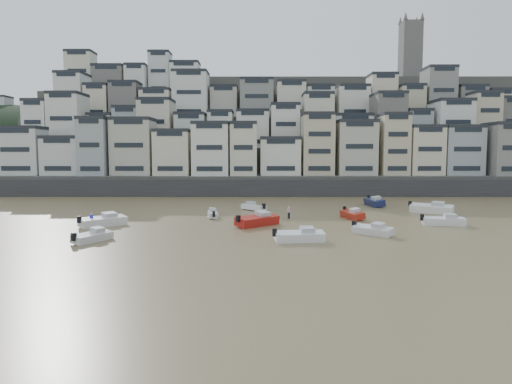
{
  "coord_description": "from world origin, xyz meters",
  "views": [
    {
      "loc": [
        6.48,
        -28.48,
        9.22
      ],
      "look_at": [
        6.25,
        30.0,
        4.0
      ],
      "focal_mm": 32.0,
      "sensor_mm": 36.0,
      "label": 1
    }
  ],
  "objects_px": {
    "boat_b": "(373,229)",
    "boat_g": "(432,207)",
    "boat_c": "(257,219)",
    "boat_e": "(352,213)",
    "boat_a": "(300,235)",
    "boat_h": "(254,206)",
    "boat_d": "(444,219)",
    "boat_f": "(213,213)",
    "person_blue": "(92,220)",
    "boat_i": "(374,201)",
    "boat_j": "(92,235)",
    "person_pink": "(289,212)",
    "boat_k": "(103,219)"
  },
  "relations": [
    {
      "from": "boat_j",
      "to": "person_blue",
      "type": "height_order",
      "value": "person_blue"
    },
    {
      "from": "boat_e",
      "to": "boat_j",
      "type": "relative_size",
      "value": 1.1
    },
    {
      "from": "boat_d",
      "to": "boat_f",
      "type": "height_order",
      "value": "boat_d"
    },
    {
      "from": "boat_a",
      "to": "boat_e",
      "type": "height_order",
      "value": "boat_a"
    },
    {
      "from": "boat_e",
      "to": "boat_a",
      "type": "bearing_deg",
      "value": -42.53
    },
    {
      "from": "boat_e",
      "to": "boat_h",
      "type": "xyz_separation_m",
      "value": [
        -13.66,
        8.77,
        -0.05
      ]
    },
    {
      "from": "boat_b",
      "to": "boat_g",
      "type": "relative_size",
      "value": 0.74
    },
    {
      "from": "boat_c",
      "to": "person_blue",
      "type": "bearing_deg",
      "value": 140.57
    },
    {
      "from": "boat_g",
      "to": "boat_i",
      "type": "relative_size",
      "value": 1.04
    },
    {
      "from": "boat_a",
      "to": "boat_d",
      "type": "relative_size",
      "value": 1.0
    },
    {
      "from": "boat_j",
      "to": "person_blue",
      "type": "distance_m",
      "value": 9.66
    },
    {
      "from": "boat_b",
      "to": "boat_d",
      "type": "xyz_separation_m",
      "value": [
        10.53,
        6.61,
        0.08
      ]
    },
    {
      "from": "boat_a",
      "to": "boat_f",
      "type": "xyz_separation_m",
      "value": [
        -10.59,
        17.34,
        -0.16
      ]
    },
    {
      "from": "boat_f",
      "to": "boat_i",
      "type": "height_order",
      "value": "boat_i"
    },
    {
      "from": "person_blue",
      "to": "boat_g",
      "type": "bearing_deg",
      "value": 15.41
    },
    {
      "from": "boat_b",
      "to": "boat_d",
      "type": "height_order",
      "value": "boat_d"
    },
    {
      "from": "boat_g",
      "to": "boat_e",
      "type": "bearing_deg",
      "value": -124.58
    },
    {
      "from": "boat_i",
      "to": "boat_k",
      "type": "bearing_deg",
      "value": -66.11
    },
    {
      "from": "boat_h",
      "to": "boat_d",
      "type": "bearing_deg",
      "value": -163.42
    },
    {
      "from": "boat_a",
      "to": "boat_h",
      "type": "bearing_deg",
      "value": 94.18
    },
    {
      "from": "boat_g",
      "to": "boat_j",
      "type": "xyz_separation_m",
      "value": [
        -42.92,
        -21.81,
        -0.25
      ]
    },
    {
      "from": "boat_e",
      "to": "boat_k",
      "type": "height_order",
      "value": "boat_k"
    },
    {
      "from": "boat_b",
      "to": "boat_c",
      "type": "relative_size",
      "value": 0.75
    },
    {
      "from": "boat_j",
      "to": "person_blue",
      "type": "relative_size",
      "value": 2.77
    },
    {
      "from": "boat_a",
      "to": "boat_e",
      "type": "distance_m",
      "value": 18.48
    },
    {
      "from": "boat_c",
      "to": "boat_f",
      "type": "distance_m",
      "value": 9.5
    },
    {
      "from": "person_pink",
      "to": "boat_i",
      "type": "bearing_deg",
      "value": 43.03
    },
    {
      "from": "boat_c",
      "to": "boat_e",
      "type": "bearing_deg",
      "value": -17.48
    },
    {
      "from": "person_pink",
      "to": "boat_e",
      "type": "bearing_deg",
      "value": -1.04
    },
    {
      "from": "boat_k",
      "to": "person_blue",
      "type": "bearing_deg",
      "value": 165.67
    },
    {
      "from": "boat_j",
      "to": "boat_k",
      "type": "height_order",
      "value": "boat_k"
    },
    {
      "from": "boat_b",
      "to": "boat_j",
      "type": "xyz_separation_m",
      "value": [
        -29.63,
        -3.92,
        -0.01
      ]
    },
    {
      "from": "boat_j",
      "to": "boat_b",
      "type": "bearing_deg",
      "value": -53.5
    },
    {
      "from": "boat_a",
      "to": "boat_i",
      "type": "xyz_separation_m",
      "value": [
        15.44,
        30.87,
        0.11
      ]
    },
    {
      "from": "boat_a",
      "to": "boat_k",
      "type": "bearing_deg",
      "value": 150.43
    },
    {
      "from": "boat_g",
      "to": "boat_k",
      "type": "height_order",
      "value": "boat_g"
    },
    {
      "from": "boat_c",
      "to": "boat_j",
      "type": "xyz_separation_m",
      "value": [
        -16.86,
        -10.15,
        -0.24
      ]
    },
    {
      "from": "boat_c",
      "to": "boat_a",
      "type": "bearing_deg",
      "value": -109.41
    },
    {
      "from": "boat_e",
      "to": "boat_i",
      "type": "xyz_separation_m",
      "value": [
        6.72,
        14.58,
        0.14
      ]
    },
    {
      "from": "boat_h",
      "to": "boat_k",
      "type": "height_order",
      "value": "boat_k"
    },
    {
      "from": "boat_b",
      "to": "boat_g",
      "type": "bearing_deg",
      "value": 96.15
    },
    {
      "from": "boat_d",
      "to": "boat_j",
      "type": "distance_m",
      "value": 41.52
    },
    {
      "from": "boat_c",
      "to": "person_pink",
      "type": "xyz_separation_m",
      "value": [
        4.34,
        6.27,
        -0.02
      ]
    },
    {
      "from": "boat_c",
      "to": "boat_j",
      "type": "bearing_deg",
      "value": 168.52
    },
    {
      "from": "boat_g",
      "to": "boat_h",
      "type": "relative_size",
      "value": 1.34
    },
    {
      "from": "boat_f",
      "to": "boat_h",
      "type": "bearing_deg",
      "value": -45.3
    },
    {
      "from": "boat_d",
      "to": "boat_b",
      "type": "bearing_deg",
      "value": -140.49
    },
    {
      "from": "boat_a",
      "to": "boat_h",
      "type": "xyz_separation_m",
      "value": [
        -4.94,
        25.06,
        -0.08
      ]
    },
    {
      "from": "boat_d",
      "to": "boat_f",
      "type": "distance_m",
      "value": 30.31
    },
    {
      "from": "boat_d",
      "to": "person_blue",
      "type": "xyz_separation_m",
      "value": [
        -43.53,
        -1.48,
        0.12
      ]
    }
  ]
}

